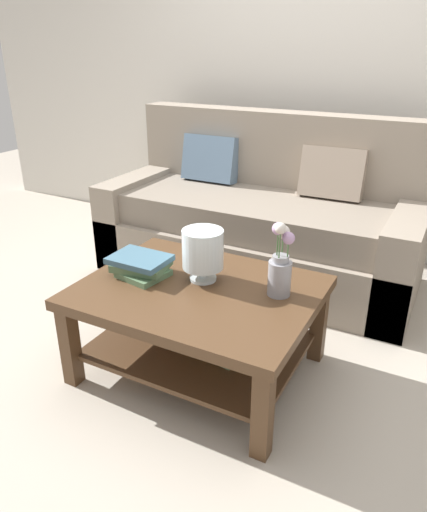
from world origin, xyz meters
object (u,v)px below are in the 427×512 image
(couch, at_px, (261,222))
(flower_pitcher, at_px, (280,265))
(coffee_table, at_px, (199,312))
(book_stack_main, at_px, (141,265))
(glass_hurricane_vase, at_px, (203,250))

(couch, relative_size, flower_pitcher, 5.97)
(coffee_table, xyz_separation_m, book_stack_main, (-0.31, -0.01, 0.18))
(coffee_table, height_order, book_stack_main, book_stack_main)
(coffee_table, relative_size, flower_pitcher, 3.07)
(couch, xyz_separation_m, flower_pitcher, (0.53, -1.07, 0.23))
(couch, height_order, glass_hurricane_vase, couch)
(flower_pitcher, bearing_deg, book_stack_main, -169.44)
(book_stack_main, height_order, flower_pitcher, flower_pitcher)
(couch, height_order, coffee_table, couch)
(coffee_table, distance_m, flower_pitcher, 0.45)
(coffee_table, xyz_separation_m, flower_pitcher, (0.34, 0.11, 0.27))
(glass_hurricane_vase, distance_m, flower_pitcher, 0.37)
(coffee_table, xyz_separation_m, glass_hurricane_vase, (-0.03, 0.08, 0.28))
(book_stack_main, bearing_deg, flower_pitcher, 10.56)
(couch, distance_m, glass_hurricane_vase, 1.14)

